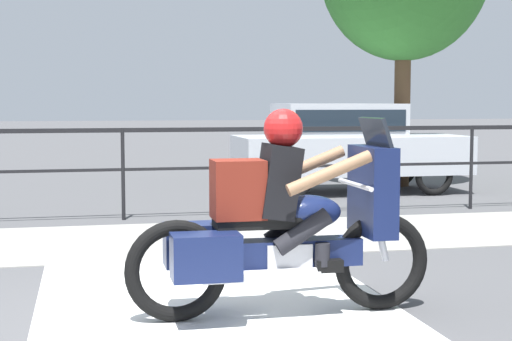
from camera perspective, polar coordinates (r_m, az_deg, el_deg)
ground_plane at (r=5.80m, az=-7.10°, el=-10.96°), size 120.00×120.00×0.00m
sidewalk_band at (r=9.11m, az=-9.08°, el=-5.07°), size 44.00×2.40×0.01m
crosswalk_band at (r=5.67m, az=-1.94°, el=-11.26°), size 2.76×6.00×0.01m
fence_railing at (r=10.64m, az=-9.67°, el=1.64°), size 36.00×0.05×1.24m
motorcycle at (r=5.81m, az=1.91°, el=-3.81°), size 2.32×0.76×1.54m
parked_car at (r=13.77m, az=6.55°, el=2.08°), size 3.99×1.64×1.56m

